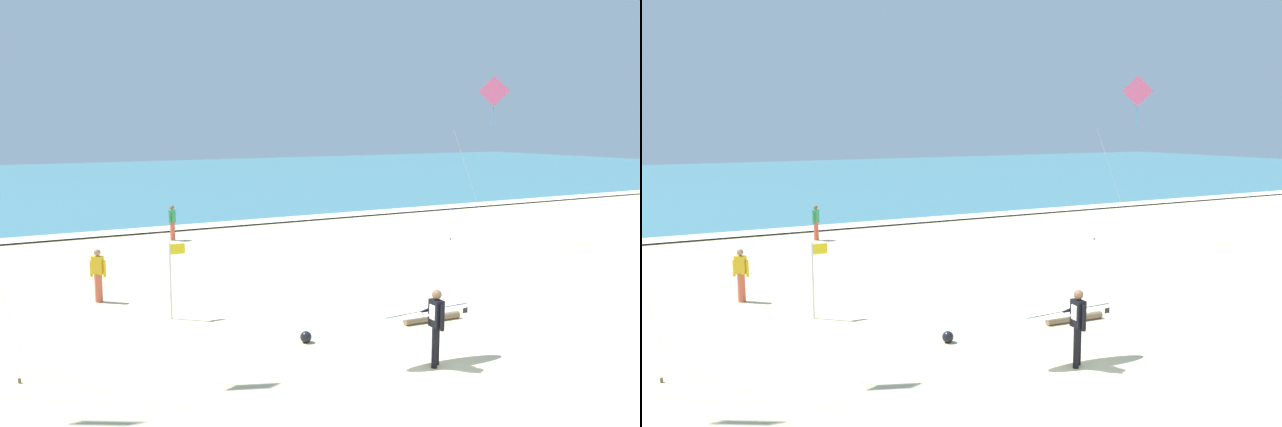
# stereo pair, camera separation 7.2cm
# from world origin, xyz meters

# --- Properties ---
(ground_plane) EXTENTS (160.00, 160.00, 0.00)m
(ground_plane) POSITION_xyz_m (0.00, 0.00, 0.00)
(ground_plane) COLOR beige
(ocean_water) EXTENTS (160.00, 60.00, 0.08)m
(ocean_water) POSITION_xyz_m (0.00, 52.57, 0.04)
(ocean_water) COLOR teal
(ocean_water) RESTS_ON ground
(shoreline_foam) EXTENTS (160.00, 1.59, 0.01)m
(shoreline_foam) POSITION_xyz_m (0.00, 22.87, 0.09)
(shoreline_foam) COLOR white
(shoreline_foam) RESTS_ON ocean_water
(surfer_lead) EXTENTS (2.46, 1.01, 1.71)m
(surfer_lead) POSITION_xyz_m (0.56, 1.70, 1.05)
(surfer_lead) COLOR black
(surfer_lead) RESTS_ON ground
(kite_diamond_rose_near) EXTENTS (1.91, 1.50, 7.30)m
(kite_diamond_rose_near) POSITION_xyz_m (12.70, 12.75, 6.45)
(kite_diamond_rose_near) COLOR pink
(kite_diamond_rose_near) RESTS_ON ground
(bystander_yellow_top) EXTENTS (0.41, 0.34, 1.59)m
(bystander_yellow_top) POSITION_xyz_m (-4.71, 10.59, 0.81)
(bystander_yellow_top) COLOR #D8593F
(bystander_yellow_top) RESTS_ON ground
(bystander_green_top) EXTENTS (0.38, 0.37, 1.59)m
(bystander_green_top) POSITION_xyz_m (0.39, 19.87, 0.81)
(bystander_green_top) COLOR #D8593F
(bystander_green_top) RESTS_ON ground
(lifeguard_flag) EXTENTS (0.45, 0.05, 2.10)m
(lifeguard_flag) POSITION_xyz_m (-3.31, 7.85, 1.27)
(lifeguard_flag) COLOR silver
(lifeguard_flag) RESTS_ON ground
(beach_ball) EXTENTS (0.28, 0.28, 0.28)m
(beach_ball) POSITION_xyz_m (-1.15, 4.31, 0.14)
(beach_ball) COLOR black
(beach_ball) RESTS_ON ground
(driftwood_log) EXTENTS (1.70, 0.34, 0.20)m
(driftwood_log) POSITION_xyz_m (2.59, 4.17, 0.10)
(driftwood_log) COLOR #846B4C
(driftwood_log) RESTS_ON ground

